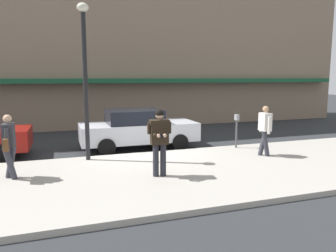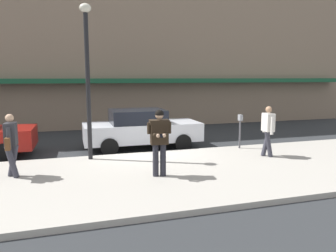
{
  "view_description": "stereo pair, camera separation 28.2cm",
  "coord_description": "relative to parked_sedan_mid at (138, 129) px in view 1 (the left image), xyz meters",
  "views": [
    {
      "loc": [
        -2.77,
        -11.26,
        2.78
      ],
      "look_at": [
        0.05,
        -3.06,
        1.49
      ],
      "focal_mm": 35.0,
      "sensor_mm": 36.0,
      "label": 1
    },
    {
      "loc": [
        -2.5,
        -11.35,
        2.78
      ],
      "look_at": [
        0.05,
        -3.06,
        1.49
      ],
      "focal_mm": 35.0,
      "sensor_mm": 36.0,
      "label": 2
    }
  ],
  "objects": [
    {
      "name": "ground_plane",
      "position": [
        -0.22,
        -1.07,
        -0.79
      ],
      "size": [
        80.0,
        80.0,
        0.0
      ],
      "primitive_type": "plane",
      "color": "#2B2D30"
    },
    {
      "name": "sidewalk",
      "position": [
        0.78,
        -3.92,
        -0.72
      ],
      "size": [
        32.0,
        5.3,
        0.14
      ],
      "primitive_type": "cube",
      "color": "#A8A399",
      "rests_on": "ground"
    },
    {
      "name": "curb_paint_line",
      "position": [
        0.78,
        -1.02,
        -0.79
      ],
      "size": [
        28.0,
        0.12,
        0.01
      ],
      "primitive_type": "cube",
      "color": "silver",
      "rests_on": "ground"
    },
    {
      "name": "storefront_facade",
      "position": [
        0.78,
        7.42,
        6.27
      ],
      "size": [
        28.0,
        4.7,
        14.15
      ],
      "color": "#84705B",
      "rests_on": "ground"
    },
    {
      "name": "parked_sedan_mid",
      "position": [
        0.0,
        0.0,
        0.0
      ],
      "size": [
        4.51,
        1.94,
        1.54
      ],
      "color": "silver",
      "rests_on": "ground"
    },
    {
      "name": "man_texting_on_phone",
      "position": [
        -0.42,
        -4.18,
        0.46
      ],
      "size": [
        0.65,
        0.61,
        1.81
      ],
      "color": "#23232B",
      "rests_on": "sidewalk"
    },
    {
      "name": "pedestrian_in_light_coat",
      "position": [
        3.64,
        -3.1,
        0.32
      ],
      "size": [
        0.35,
        0.6,
        1.7
      ],
      "color": "#33333D",
      "rests_on": "sidewalk"
    },
    {
      "name": "pedestrian_with_bag",
      "position": [
        -4.19,
        -3.12,
        0.32
      ],
      "size": [
        0.34,
        0.72,
        1.7
      ],
      "color": "#33333D",
      "rests_on": "sidewalk"
    },
    {
      "name": "street_lamp_post",
      "position": [
        -2.07,
        -1.72,
        2.35
      ],
      "size": [
        0.36,
        0.36,
        4.88
      ],
      "color": "black",
      "rests_on": "sidewalk"
    },
    {
      "name": "parking_meter",
      "position": [
        3.41,
        -1.67,
        0.18
      ],
      "size": [
        0.12,
        0.18,
        1.27
      ],
      "color": "#4C4C51",
      "rests_on": "sidewalk"
    }
  ]
}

